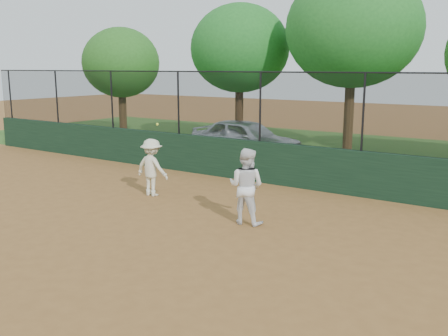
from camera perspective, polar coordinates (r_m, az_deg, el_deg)
The scene contains 10 objects.
ground at distance 9.82m, azimuth -11.22°, elevation -8.50°, with size 80.00×80.00×0.00m, color #8F5E2E.
back_wall at distance 14.36m, azimuth 5.80°, elevation 0.52°, with size 26.00×0.20×1.20m, color #17331F.
grass_strip at distance 19.89m, azimuth 13.95°, elevation 1.55°, with size 36.00×12.00×0.01m, color #295119.
parked_car at distance 18.36m, azimuth 2.46°, elevation 3.37°, with size 1.73×4.29×1.46m, color silver.
player_second at distance 10.65m, azimuth 2.54°, elevation -2.09°, with size 0.80×0.62×1.64m, color white.
player_main at distance 13.11m, azimuth -8.24°, elevation 0.06°, with size 0.98×0.57×1.96m.
fence_assembly at distance 14.16m, azimuth 5.83°, elevation 7.04°, with size 26.00×0.06×2.00m.
tree_0 at distance 24.14m, azimuth -11.71°, elevation 11.68°, with size 3.73×3.40×5.13m.
tree_1 at distance 21.48m, azimuth 1.79°, elevation 13.48°, with size 4.27×3.88×5.93m.
tree_2 at distance 19.36m, azimuth 14.53°, elevation 15.16°, with size 4.99×4.53×6.84m.
Camera 1 is at (6.61, -6.46, 3.32)m, focal length 40.00 mm.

